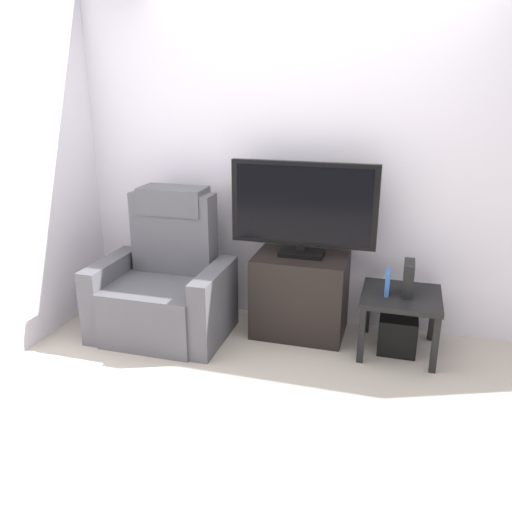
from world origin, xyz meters
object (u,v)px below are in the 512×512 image
Objects in this scene: side_table at (401,303)px; book_upright at (387,283)px; game_console at (408,278)px; television at (303,207)px; tv_stand at (300,295)px; recliner_armchair at (165,285)px; subwoofer_box at (398,334)px.

book_upright reaches higher than side_table.
game_console is (0.14, 0.03, 0.04)m from book_upright.
television reaches higher than game_console.
tv_stand is 4.22× the size of book_upright.
recliner_armchair reaches higher than side_table.
television is 4.03× the size of subwoofer_box.
subwoofer_box is (1.72, 0.16, -0.24)m from recliner_armchair.
tv_stand is 1.02m from recliner_armchair.
book_upright reaches higher than subwoofer_box.
game_console is (0.77, -0.08, 0.24)m from tv_stand.
subwoofer_box is at bearing -116.57° from side_table.
television is 1.96× the size of side_table.
tv_stand is 1.26× the size of side_table.
recliner_armchair reaches higher than book_upright.
book_upright is at bearing -11.55° from television.
subwoofer_box is at bearing 11.31° from book_upright.
book_upright is at bearing -167.47° from game_console.
tv_stand is 0.76m from subwoofer_box.
television is at bearing 90.00° from tv_stand.
book_upright is 0.68× the size of game_console.
television is 6.59× the size of book_upright.
recliner_armchair is (-0.99, -0.25, 0.06)m from tv_stand.
recliner_armchair is 1.73m from side_table.
recliner_armchair is 1.63m from book_upright.
book_upright is 0.14m from game_console.
subwoofer_box is at bearing 15.97° from recliner_armchair.
television is 4.48× the size of game_console.
recliner_armchair is (-0.99, -0.27, -0.61)m from television.
tv_stand is at bearing 24.82° from recliner_armchair.
recliner_armchair is 2.00× the size of side_table.
subwoofer_box is (0.73, -0.11, -0.85)m from television.
television is 1.13m from subwoofer_box.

